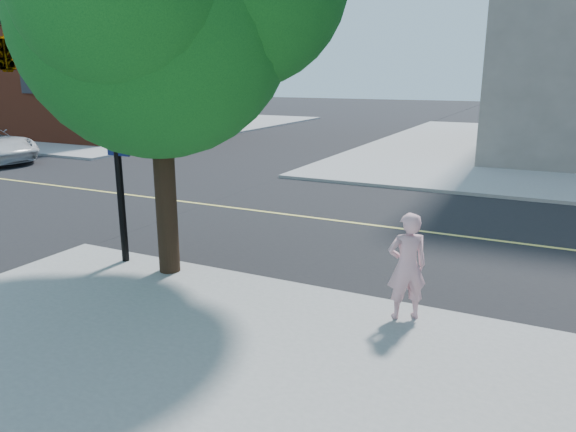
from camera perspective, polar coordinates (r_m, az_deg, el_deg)
The scene contains 6 objects.
ground at distance 11.71m, azimuth -17.10°, elevation -4.01°, with size 140.00×140.00×0.00m, color black.
road_ew at distance 15.13m, azimuth -5.46°, elevation 0.80°, with size 140.00×9.00×0.01m, color black.
sidewalk_nw at distance 42.76m, azimuth -20.11°, elevation 9.06°, with size 26.00×25.00×0.12m, color gray.
church at distance 38.19m, azimuth -21.76°, elevation 19.08°, with size 15.20×12.00×14.40m.
man_on_phone at distance 8.10m, azimuth 12.36°, elevation -5.16°, with size 0.59×0.38×1.61m, color #DDA5B1.
signal_pole at distance 12.15m, azimuth -26.29°, elevation 14.87°, with size 4.17×0.47×4.71m.
Camera 1 is at (7.78, -7.97, 3.63)m, focal length 33.91 mm.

